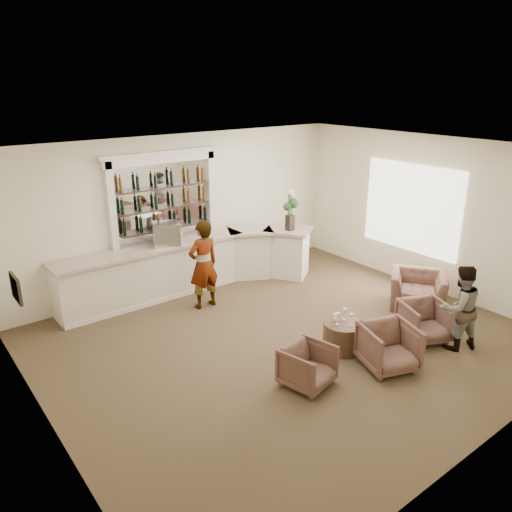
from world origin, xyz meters
The scene contains 19 objects.
ground centered at (0.00, 0.00, 0.00)m, with size 8.00×8.00×0.00m, color brown.
room_shell centered at (0.16, 0.71, 2.34)m, with size 8.04×7.02×3.32m.
bar_counter centered at (-0.16, 3.00, 0.57)m, with size 5.72×1.80×1.14m.
back_bar_alcove centered at (-0.50, 3.41, 2.03)m, with size 2.64×0.25×3.00m.
cocktail_table centered at (0.55, -0.78, 0.25)m, with size 0.67×0.67×0.50m, color #4B3620.
sommelier centered at (-0.39, 2.12, 0.90)m, with size 0.66×0.43×1.80m, color gray.
guest centered at (2.14, -1.91, 0.75)m, with size 0.73×0.57×1.50m, color gray.
armchair_left centered at (-0.64, -1.18, 0.32)m, with size 0.69×0.71×0.65m, color brown.
armchair_center centered at (0.70, -1.61, 0.37)m, with size 0.79×0.81×0.74m, color brown.
armchair_right centered at (1.94, -1.41, 0.35)m, with size 0.75×0.78×0.71m, color brown.
armchair_far centered at (3.04, -0.50, 0.35)m, with size 1.08×0.94×0.70m, color brown.
espresso_machine centered at (-0.69, 3.03, 1.37)m, with size 0.53×0.45×0.47m, color silver.
flower_vase centered at (2.01, 2.27, 1.67)m, with size 0.25×0.25×0.93m.
wine_glass_bar_left centered at (-0.37, 2.99, 1.25)m, with size 0.07×0.07×0.21m, color white, non-canonical shape.
wine_glass_bar_right centered at (-0.45, 3.02, 1.25)m, with size 0.07×0.07×0.21m, color white, non-canonical shape.
wine_glass_tbl_a centered at (0.43, -0.75, 0.60)m, with size 0.07×0.07×0.21m, color white, non-canonical shape.
wine_glass_tbl_b centered at (0.65, -0.70, 0.60)m, with size 0.07×0.07×0.21m, color white, non-canonical shape.
wine_glass_tbl_c centered at (0.59, -0.91, 0.60)m, with size 0.07×0.07×0.21m, color white, non-canonical shape.
napkin_holder centered at (0.53, -0.64, 0.56)m, with size 0.08×0.08×0.12m, color white.
Camera 1 is at (-5.21, -5.82, 4.38)m, focal length 35.00 mm.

